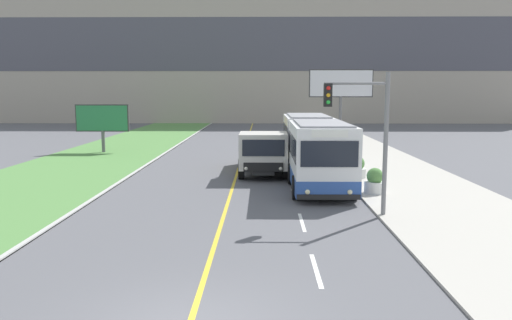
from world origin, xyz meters
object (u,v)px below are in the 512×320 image
car_distant (297,140)px  billboard_small (102,119)px  city_bus (313,148)px  dump_truck (263,153)px  billboard_large (341,86)px  planter_round_second (357,168)px  planter_round_third (347,157)px  planter_round_near (375,182)px  traffic_light_mast (366,125)px

car_distant → billboard_small: (-14.23, -2.77, 1.72)m
billboard_small → car_distant: bearing=11.0°
city_bus → dump_truck: (-2.53, 1.05, -0.37)m
dump_truck → car_distant: 12.69m
city_bus → car_distant: city_bus is taller
billboard_large → billboard_small: (-17.98, -5.42, -2.39)m
dump_truck → planter_round_second: 4.94m
billboard_large → planter_round_third: billboard_large is taller
city_bus → planter_round_third: city_bus is taller
dump_truck → planter_round_third: dump_truck is taller
city_bus → billboard_small: (-14.16, 10.70, 0.84)m
dump_truck → city_bus: bearing=-22.6°
planter_round_third → planter_round_near: bearing=-90.8°
dump_truck → car_distant: bearing=78.2°
planter_round_near → billboard_small: bearing=138.2°
planter_round_third → dump_truck: bearing=-150.2°
car_distant → billboard_large: bearing=35.3°
planter_round_near → planter_round_third: size_ratio=0.93×
city_bus → car_distant: size_ratio=2.91×
billboard_large → car_distant: bearing=-144.7°
city_bus → planter_round_near: bearing=-60.2°
billboard_small → planter_round_second: (16.39, -10.76, -1.85)m
traffic_light_mast → planter_round_near: 4.77m
billboard_large → planter_round_third: bearing=-96.7°
dump_truck → planter_round_third: 5.68m
billboard_small → planter_round_near: bearing=-41.8°
car_distant → billboard_large: 6.17m
traffic_light_mast → billboard_small: size_ratio=1.33×
traffic_light_mast → planter_round_near: bearing=71.9°
dump_truck → traffic_light_mast: (3.58, -8.76, 2.08)m
traffic_light_mast → billboard_small: bearing=129.6°
city_bus → dump_truck: bearing=157.4°
car_distant → planter_round_second: bearing=-80.9°
dump_truck → billboard_large: size_ratio=1.09×
traffic_light_mast → billboard_large: (2.77, 23.82, 1.51)m
planter_round_third → traffic_light_mast: bearing=-96.5°
planter_round_near → planter_round_second: 3.92m
billboard_large → billboard_small: 18.93m
dump_truck → traffic_light_mast: 9.69m
car_distant → billboard_large: (3.75, 2.65, 4.11)m
billboard_large → planter_round_near: bearing=-94.4°
city_bus → dump_truck: size_ratio=1.86×
planter_round_third → billboard_small: bearing=157.5°
car_distant → planter_round_third: 9.88m
car_distant → billboard_large: size_ratio=0.70×
billboard_large → planter_round_near: 20.59m
traffic_light_mast → planter_round_near: traffic_light_mast is taller
city_bus → dump_truck: 2.77m
traffic_light_mast → billboard_large: 24.03m
billboard_large → planter_round_near: billboard_large is taller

